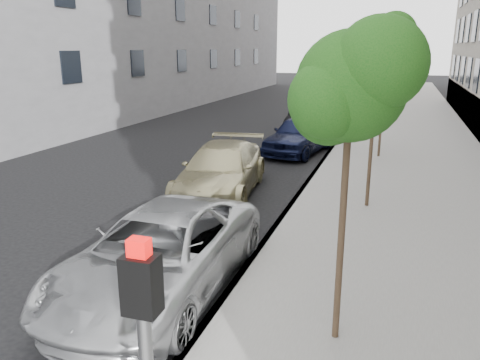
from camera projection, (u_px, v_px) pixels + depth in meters
The scene contains 11 objects.
ground at pixel (99, 360), 6.80m from camera, with size 160.00×160.00×0.00m, color black.
sidewalk at pixel (406, 124), 27.31m from camera, with size 6.40×72.00×0.14m, color gray.
curb at pixel (352, 122), 28.28m from camera, with size 0.15×72.00×0.14m, color #9E9B93.
tree_near at pixel (353, 86), 6.10m from camera, with size 1.79×1.59×4.64m.
tree_mid at pixel (380, 47), 11.89m from camera, with size 1.72×1.52×5.11m.
tree_far at pixel (386, 72), 18.06m from camera, with size 1.52×1.32×4.10m.
minivan at pixel (160, 253), 8.57m from camera, with size 2.49×5.40×1.50m, color #B2B5B7.
suv at pixel (221, 170), 14.31m from camera, with size 2.14×5.27×1.53m, color #C0B889.
sedan_blue at pixel (300, 134), 20.00m from camera, with size 1.90×4.72×1.61m, color black.
sedan_black at pixel (305, 119), 24.92m from camera, with size 1.50×4.29×1.41m, color black.
sedan_rear at pixel (320, 104), 31.06m from camera, with size 2.16×5.30×1.54m, color #A0A3A8.
Camera 1 is at (3.82, -4.85, 4.38)m, focal length 35.00 mm.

